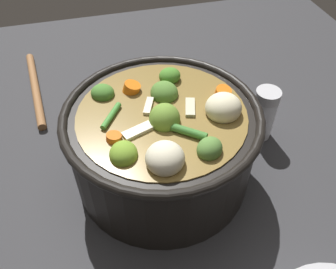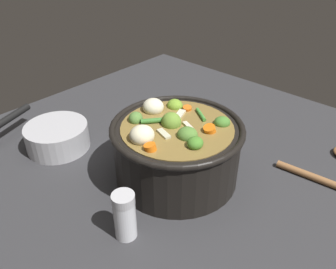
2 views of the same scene
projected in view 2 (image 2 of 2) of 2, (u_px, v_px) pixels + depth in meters
The scene contains 4 objects.
ground_plane at pixel (176, 176), 0.75m from camera, with size 1.10×1.10×0.00m, color #2D2D30.
cooking_pot at pixel (177, 150), 0.71m from camera, with size 0.27×0.27×0.15m.
salt_shaker at pixel (125, 216), 0.59m from camera, with size 0.04×0.04×0.09m.
small_saucepan at pixel (56, 136), 0.83m from camera, with size 0.24×0.19×0.06m.
Camera 2 is at (0.38, -0.44, 0.48)m, focal length 36.77 mm.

